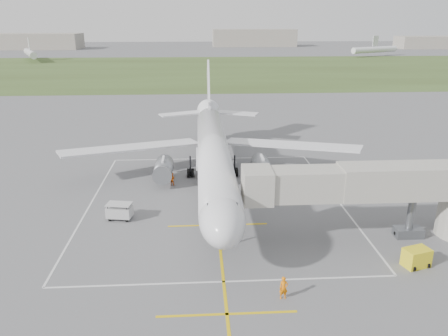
{
  "coord_description": "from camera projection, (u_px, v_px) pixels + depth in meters",
  "views": [
    {
      "loc": [
        -1.75,
        -49.63,
        19.75
      ],
      "look_at": [
        1.0,
        -4.0,
        4.0
      ],
      "focal_mm": 35.0,
      "sensor_mm": 36.0,
      "label": 1
    }
  ],
  "objects": [
    {
      "name": "ground",
      "position": [
        214.0,
        188.0,
        53.37
      ],
      "size": [
        700.0,
        700.0,
        0.0
      ],
      "primitive_type": "plane",
      "color": "#515154",
      "rests_on": "ground"
    },
    {
      "name": "grass_strip",
      "position": [
        202.0,
        70.0,
        176.05
      ],
      "size": [
        700.0,
        120.0,
        0.02
      ],
      "primitive_type": "cube",
      "color": "#38481F",
      "rests_on": "ground"
    },
    {
      "name": "apron_markings",
      "position": [
        216.0,
        208.0,
        47.87
      ],
      "size": [
        28.2,
        60.0,
        0.01
      ],
      "color": "gold",
      "rests_on": "ground"
    },
    {
      "name": "airliner",
      "position": [
        213.0,
        152.0,
        52.64
      ],
      "size": [
        38.93,
        46.75,
        13.52
      ],
      "color": "silver",
      "rests_on": "ground"
    },
    {
      "name": "jet_bridge",
      "position": [
        390.0,
        191.0,
        39.98
      ],
      "size": [
        23.4,
        5.0,
        7.2
      ],
      "color": "gray",
      "rests_on": "ground"
    },
    {
      "name": "gpu_unit",
      "position": [
        416.0,
        258.0,
        36.46
      ],
      "size": [
        2.42,
        1.98,
        1.59
      ],
      "rotation": [
        0.0,
        0.0,
        0.29
      ],
      "color": "yellow",
      "rests_on": "ground"
    },
    {
      "name": "baggage_cart",
      "position": [
        120.0,
        211.0,
        44.94
      ],
      "size": [
        2.73,
        1.92,
        1.74
      ],
      "rotation": [
        0.0,
        0.0,
        -0.18
      ],
      "color": "#B9B9B9",
      "rests_on": "ground"
    },
    {
      "name": "ramp_worker_nose",
      "position": [
        284.0,
        288.0,
        32.17
      ],
      "size": [
        0.68,
        0.46,
        1.79
      ],
      "primitive_type": "imported",
      "rotation": [
        0.0,
        0.0,
        0.06
      ],
      "color": "orange",
      "rests_on": "ground"
    },
    {
      "name": "ramp_worker_wing",
      "position": [
        172.0,
        179.0,
        54.26
      ],
      "size": [
        0.97,
        0.88,
        1.61
      ],
      "primitive_type": "imported",
      "rotation": [
        0.0,
        0.0,
        2.71
      ],
      "color": "#EA5A07",
      "rests_on": "ground"
    },
    {
      "name": "distant_hangars",
      "position": [
        176.0,
        40.0,
        301.03
      ],
      "size": [
        345.0,
        49.0,
        12.0
      ],
      "color": "gray",
      "rests_on": "ground"
    },
    {
      "name": "distant_aircraft",
      "position": [
        212.0,
        51.0,
        223.54
      ],
      "size": [
        199.98,
        38.84,
        8.85
      ],
      "color": "silver",
      "rests_on": "ground"
    }
  ]
}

